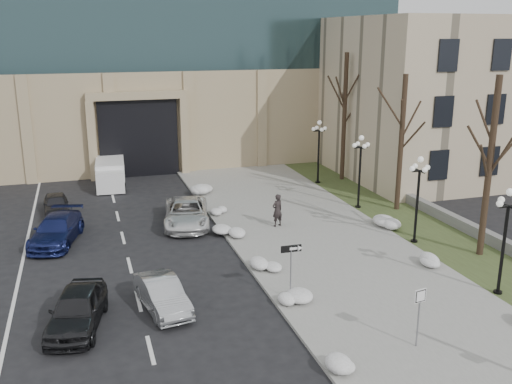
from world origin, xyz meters
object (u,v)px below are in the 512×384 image
lamppost_b (418,188)px  lamppost_d (319,143)px  car_a (77,309)px  car_b (162,294)px  lamppost_a (506,228)px  car_e (56,204)px  car_c (57,230)px  lamppost_c (360,162)px  box_truck (110,173)px  car_d (186,213)px  pedestrian (277,210)px  keep_sign (420,305)px  one_way_sign (295,255)px

lamppost_b → lamppost_d: (0.00, 13.00, 0.00)m
car_a → car_b: 3.35m
lamppost_a → lamppost_d: bearing=90.0°
car_e → lamppost_d: 18.62m
car_c → lamppost_d: lamppost_d is taller
lamppost_c → car_e: bearing=165.6°
car_b → lamppost_d: lamppost_d is taller
car_c → car_a: bearing=-69.6°
box_truck → car_a: bearing=-93.2°
lamppost_c → box_truck: bearing=143.9°
box_truck → car_d: bearing=-67.5°
pedestrian → keep_sign: size_ratio=0.82×
box_truck → lamppost_d: lamppost_d is taller
box_truck → lamppost_d: size_ratio=1.23×
pedestrian → lamppost_a: bearing=99.1°
car_e → lamppost_a: lamppost_a is taller
one_way_sign → pedestrian: bearing=76.3°
car_a → pedestrian: size_ratio=2.35×
car_d → box_truck: bearing=119.0°
pedestrian → lamppost_c: bearing=177.5°
lamppost_c → car_d: bearing=179.5°
car_d → one_way_sign: 11.31m
car_d → lamppost_d: lamppost_d is taller
car_c → lamppost_d: 19.73m
lamppost_a → pedestrian: bearing=119.1°
lamppost_a → lamppost_c: (0.00, 13.00, 0.00)m
car_a → lamppost_d: bearing=57.2°
keep_sign → lamppost_c: size_ratio=0.49×
keep_sign → lamppost_d: bearing=65.8°
car_c → one_way_sign: bearing=-31.6°
car_c → car_d: 7.20m
car_c → keep_sign: bearing=-35.6°
keep_sign → car_a: bearing=145.9°
pedestrian → box_truck: pedestrian is taller
car_c → lamppost_d: bearing=36.4°
car_c → lamppost_d: (18.20, 7.24, 2.35)m
car_b → lamppost_c: lamppost_c is taller
lamppost_d → lamppost_c: bearing=-90.0°
lamppost_a → lamppost_b: same height
car_a → keep_sign: (11.48, -5.18, 0.94)m
car_a → one_way_sign: 8.79m
car_a → pedestrian: pedestrian is taller
box_truck → keep_sign: 27.95m
car_a → box_truck: 21.43m
car_c → one_way_sign: one_way_sign is taller
one_way_sign → lamppost_d: (8.54, 17.36, 1.02)m
lamppost_c → lamppost_b: bearing=-90.0°
car_e → box_truck: bearing=55.2°
car_b → lamppost_d: bearing=40.3°
lamppost_b → lamppost_d: size_ratio=1.00×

